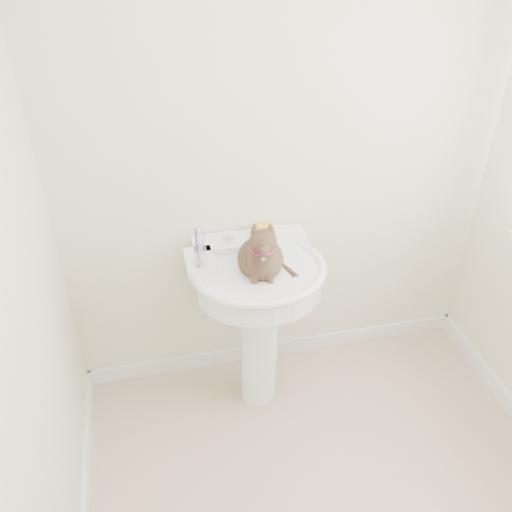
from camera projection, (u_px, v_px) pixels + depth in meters
wall_back at (284, 159)px, 2.56m from camera, size 2.20×0.00×2.50m
baseboard_back at (279, 347)px, 3.23m from camera, size 2.20×0.02×0.09m
pedestal_sink at (258, 293)px, 2.59m from camera, size 0.65×0.64×0.89m
faucet at (252, 235)px, 2.59m from camera, size 0.28×0.12×0.14m
soap_bar at (265, 228)px, 2.70m from camera, size 0.09×0.06×0.03m
toothbrush_cup at (200, 256)px, 2.43m from camera, size 0.07×0.07×0.19m
cat at (262, 257)px, 2.43m from camera, size 0.23×0.29×0.42m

